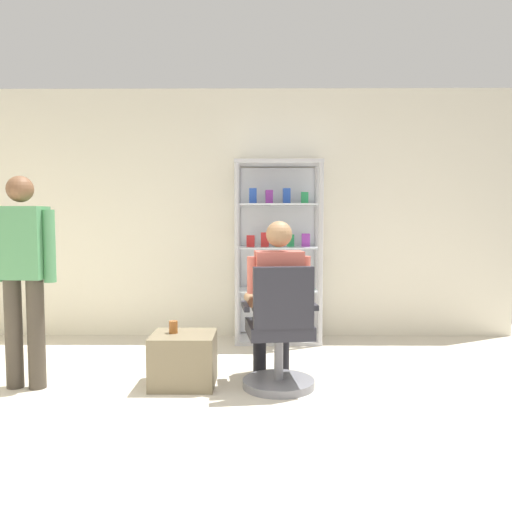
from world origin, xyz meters
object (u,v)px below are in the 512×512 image
at_px(tea_glass, 173,327).
at_px(display_cabinet_main, 278,250).
at_px(storage_crate, 184,359).
at_px(seated_shopkeeper, 277,294).
at_px(office_chair, 280,339).
at_px(standing_customer, 23,268).

bearing_deg(tea_glass, display_cabinet_main, 59.78).
xyz_separation_m(display_cabinet_main, storage_crate, (-0.79, -1.52, -0.76)).
bearing_deg(seated_shopkeeper, office_chair, -82.98).
height_order(tea_glass, standing_customer, standing_customer).
height_order(display_cabinet_main, standing_customer, display_cabinet_main).
height_order(office_chair, tea_glass, office_chair).
bearing_deg(display_cabinet_main, tea_glass, -120.22).
bearing_deg(standing_customer, storage_crate, 3.43).
distance_m(seated_shopkeeper, storage_crate, 0.89).
bearing_deg(standing_customer, office_chair, -0.78).
xyz_separation_m(display_cabinet_main, standing_customer, (-2.00, -1.59, -0.03)).
bearing_deg(tea_glass, standing_customer, -175.17).
xyz_separation_m(storage_crate, tea_glass, (-0.08, 0.02, 0.25)).
distance_m(seated_shopkeeper, standing_customer, 1.96).
xyz_separation_m(office_chair, tea_glass, (-0.83, 0.12, 0.06)).
distance_m(display_cabinet_main, storage_crate, 1.87).
height_order(storage_crate, tea_glass, tea_glass).
height_order(office_chair, storage_crate, office_chair).
height_order(display_cabinet_main, seated_shopkeeper, display_cabinet_main).
bearing_deg(seated_shopkeeper, standing_customer, -176.01).
bearing_deg(tea_glass, storage_crate, -15.57).
relative_size(office_chair, storage_crate, 1.95).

